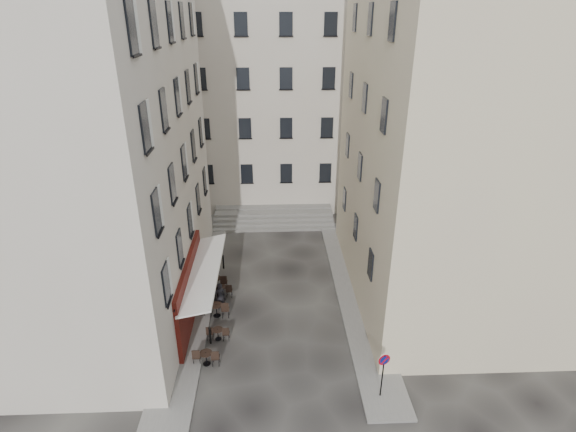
{
  "coord_description": "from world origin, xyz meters",
  "views": [
    {
      "loc": [
        -0.14,
        -18.5,
        14.93
      ],
      "look_at": [
        0.75,
        4.0,
        4.51
      ],
      "focal_mm": 28.0,
      "sensor_mm": 36.0,
      "label": 1
    }
  ],
  "objects_px": {
    "bistro_table_b": "(218,333)",
    "pedestrian": "(220,296)",
    "bistro_table_a": "(206,357)",
    "no_parking_sign": "(383,368)"
  },
  "relations": [
    {
      "from": "bistro_table_b",
      "to": "pedestrian",
      "type": "xyz_separation_m",
      "value": [
        -0.12,
        2.56,
        0.4
      ]
    },
    {
      "from": "bistro_table_a",
      "to": "bistro_table_b",
      "type": "xyz_separation_m",
      "value": [
        0.36,
        1.7,
        -0.04
      ]
    },
    {
      "from": "bistro_table_a",
      "to": "pedestrian",
      "type": "height_order",
      "value": "pedestrian"
    },
    {
      "from": "bistro_table_b",
      "to": "pedestrian",
      "type": "distance_m",
      "value": 2.6
    },
    {
      "from": "no_parking_sign",
      "to": "bistro_table_a",
      "type": "bearing_deg",
      "value": 147.97
    },
    {
      "from": "no_parking_sign",
      "to": "bistro_table_a",
      "type": "distance_m",
      "value": 7.98
    },
    {
      "from": "no_parking_sign",
      "to": "bistro_table_a",
      "type": "xyz_separation_m",
      "value": [
        -7.56,
        2.25,
        -1.19
      ]
    },
    {
      "from": "no_parking_sign",
      "to": "bistro_table_a",
      "type": "height_order",
      "value": "no_parking_sign"
    },
    {
      "from": "pedestrian",
      "to": "bistro_table_a",
      "type": "bearing_deg",
      "value": 75.67
    },
    {
      "from": "bistro_table_a",
      "to": "bistro_table_b",
      "type": "bearing_deg",
      "value": 77.95
    }
  ]
}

